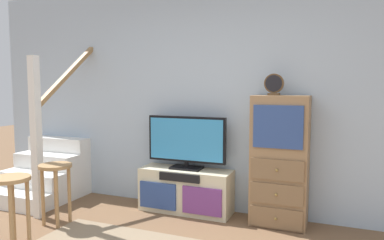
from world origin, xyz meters
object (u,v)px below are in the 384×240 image
at_px(media_console, 186,191).
at_px(television, 186,141).
at_px(desk_clock, 274,85).
at_px(side_cabinet, 280,161).
at_px(bar_stool_far, 56,179).
at_px(bar_stool_near, 11,195).

height_order(media_console, television, television).
xyz_separation_m(television, desk_clock, (1.00, -0.03, 0.65)).
height_order(side_cabinet, desk_clock, desk_clock).
distance_m(side_cabinet, bar_stool_far, 2.38).
distance_m(media_console, bar_stool_far, 1.44).
height_order(side_cabinet, bar_stool_near, side_cabinet).
bearing_deg(bar_stool_near, side_cabinet, 34.62).
bearing_deg(bar_stool_far, television, 38.33).
bearing_deg(media_console, bar_stool_near, -126.22).
distance_m(media_console, desk_clock, 1.59).
relative_size(television, side_cabinet, 0.69).
height_order(desk_clock, bar_stool_far, desk_clock).
bearing_deg(desk_clock, bar_stool_near, -144.73).
bearing_deg(television, side_cabinet, -0.74).
height_order(media_console, desk_clock, desk_clock).
height_order(desk_clock, bar_stool_near, desk_clock).
xyz_separation_m(side_cabinet, desk_clock, (-0.07, -0.01, 0.80)).
distance_m(side_cabinet, desk_clock, 0.80).
bearing_deg(side_cabinet, bar_stool_far, -158.23).
relative_size(side_cabinet, bar_stool_near, 2.08).
height_order(bar_stool_near, bar_stool_far, bar_stool_near).
xyz_separation_m(media_console, bar_stool_far, (-1.13, -0.87, 0.23)).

